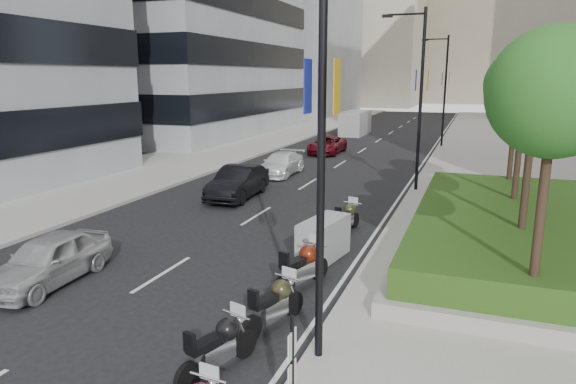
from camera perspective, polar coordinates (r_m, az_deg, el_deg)
The scene contains 28 objects.
ground at distance 12.29m, azimuth -18.50°, elevation -16.05°, with size 160.00×160.00×0.00m, color black.
sidewalk_right at distance 38.72m, azimuth 22.99°, elevation 3.24°, with size 10.00×100.00×0.15m, color #9E9B93.
sidewalk_left at distance 43.11m, azimuth -6.15°, elevation 5.05°, with size 8.00×100.00×0.15m, color #9E9B93.
lane_edge at distance 38.82m, azimuth 15.15°, elevation 3.73°, with size 0.12×100.00×0.01m, color silver.
lane_centre at distance 39.61m, azimuth 7.64°, elevation 4.23°, with size 0.12×100.00×0.01m, color silver.
building_grey_far at distance 84.68m, azimuth -1.41°, elevation 18.97°, with size 22.00×26.00×30.00m, color gray.
building_cream_left at distance 111.67m, azimuth 7.62°, elevation 18.39°, with size 26.00×24.00×34.00m, color #B7AD93.
building_cream_centre at distance 129.02m, azimuth 18.90°, elevation 17.96°, with size 30.00×24.00×38.00m, color #B7AD93.
planter at distance 19.27m, azimuth 28.31°, elevation -5.23°, with size 10.00×14.00×0.40m, color #9C9991.
hedge at distance 19.10m, azimuth 28.50°, elevation -3.51°, with size 9.40×13.40×0.80m, color #254714.
tree_0 at distance 12.34m, azimuth 27.47°, elevation 9.66°, with size 2.80×2.80×6.30m.
tree_1 at distance 16.31m, azimuth 25.84°, elevation 10.23°, with size 2.80×2.80×6.30m.
tree_2 at distance 20.30m, azimuth 24.85°, elevation 10.57°, with size 2.80×2.80×6.30m.
tree_3 at distance 24.29m, azimuth 24.18°, elevation 10.79°, with size 2.80×2.80×6.30m.
lamp_post_0 at distance 9.72m, azimuth 2.89°, elevation 8.47°, with size 2.34×0.45×9.00m.
lamp_post_1 at distance 26.42m, azimuth 14.24°, elevation 10.79°, with size 2.34×0.45×9.00m.
lamp_post_2 at distance 44.35m, azimuth 16.88°, elevation 11.27°, with size 2.34×0.45×9.00m.
parking_sign at distance 7.92m, azimuth 0.46°, elevation -20.38°, with size 0.06×0.32×2.50m.
motorcycle_2 at distance 10.66m, azimuth -7.64°, elevation -16.61°, with size 0.90×2.12×1.09m.
motorcycle_3 at distance 12.26m, azimuth -1.47°, elevation -12.31°, with size 0.89×2.19×1.12m.
motorcycle_4 at distance 14.28m, azimuth 1.65°, elevation -8.34°, with size 1.00×2.37×1.21m.
motorcycle_5 at distance 16.55m, azimuth 3.98°, elevation -5.29°, with size 1.27×2.34×1.35m.
motorcycle_6 at distance 19.43m, azimuth 6.55°, elevation -2.89°, with size 0.73×2.16×1.09m.
car_a at distance 16.18m, azimuth -25.07°, elevation -6.80°, with size 1.67×4.15×1.41m, color #ACACAE.
car_b at distance 24.91m, azimuth -5.59°, elevation 1.06°, with size 1.63×4.69×1.54m, color black.
car_c at distance 30.76m, azimuth -0.80°, elevation 3.14°, with size 1.85×4.55×1.32m, color white.
car_d at distance 39.49m, azimuth 4.36°, elevation 5.23°, with size 2.18×4.72×1.31m, color maroon.
delivery_van at distance 52.55m, azimuth 7.44°, elevation 7.51°, with size 2.16×5.61×2.35m.
Camera 1 is at (7.05, -8.25, 5.78)m, focal length 32.00 mm.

